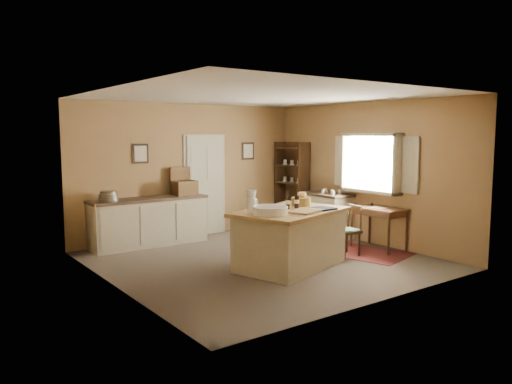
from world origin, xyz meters
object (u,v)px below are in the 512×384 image
at_px(work_island, 290,237).
at_px(shelving_unit, 293,185).
at_px(desk_chair, 346,231).
at_px(writing_desk, 379,213).
at_px(sideboard, 149,220).
at_px(right_cabinet, 326,215).

xyz_separation_m(work_island, shelving_unit, (2.25, 2.58, 0.47)).
bearing_deg(work_island, desk_chair, -16.89).
bearing_deg(work_island, writing_desk, -16.78).
bearing_deg(writing_desk, desk_chair, -179.91).
distance_m(sideboard, shelving_unit, 3.42).
bearing_deg(desk_chair, shelving_unit, 75.21).
xyz_separation_m(sideboard, shelving_unit, (3.38, -0.20, 0.47)).
distance_m(work_island, writing_desk, 2.11).
bearing_deg(right_cabinet, shelving_unit, 82.98).
relative_size(desk_chair, right_cabinet, 0.81).
bearing_deg(work_island, sideboard, 95.31).
distance_m(desk_chair, shelving_unit, 2.82).
distance_m(sideboard, writing_desk, 4.26).
relative_size(desk_chair, shelving_unit, 0.45).
height_order(writing_desk, desk_chair, desk_chair).
distance_m(work_island, right_cabinet, 2.50).
bearing_deg(sideboard, right_cabinet, -23.84).
height_order(sideboard, right_cabinet, sideboard).
relative_size(work_island, sideboard, 0.93).
distance_m(work_island, sideboard, 3.00).
height_order(desk_chair, right_cabinet, right_cabinet).
relative_size(work_island, right_cabinet, 1.96).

